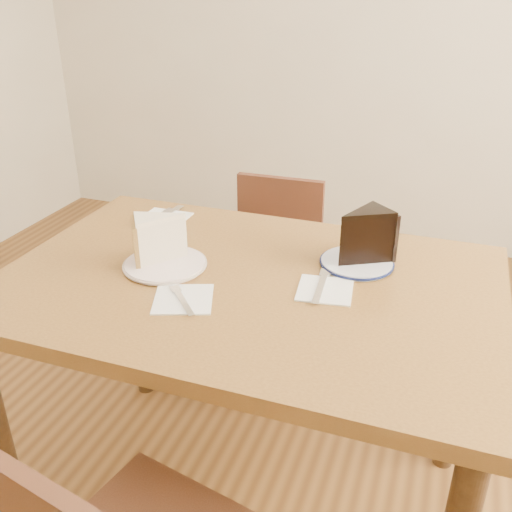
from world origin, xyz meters
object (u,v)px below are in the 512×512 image
object	(u,v)px
table	(247,313)
chocolate_cake	(361,239)
chair_far	(270,276)
carrot_cake	(162,239)
plate_cream	(165,264)
plate_navy	(357,263)

from	to	relation	value
table	chocolate_cake	world-z (taller)	chocolate_cake
table	chocolate_cake	distance (m)	0.34
chair_far	carrot_cake	distance (m)	0.71
chair_far	carrot_cake	bearing A→B (deg)	79.60
plate_cream	plate_navy	size ratio (longest dim) A/B	1.12
plate_navy	carrot_cake	size ratio (longest dim) A/B	1.44
table	carrot_cake	bearing A→B (deg)	177.06
table	plate_navy	distance (m)	0.31
plate_cream	plate_navy	xyz separation A→B (m)	(0.45, 0.17, 0.00)
chair_far	chocolate_cake	world-z (taller)	chocolate_cake
table	carrot_cake	xyz separation A→B (m)	(-0.23, 0.01, 0.16)
carrot_cake	chocolate_cake	size ratio (longest dim) A/B	0.93
plate_cream	plate_navy	distance (m)	0.49
table	carrot_cake	size ratio (longest dim) A/B	9.65
chocolate_cake	plate_navy	bearing A→B (deg)	73.59
plate_navy	chocolate_cake	bearing A→B (deg)	32.31
plate_cream	carrot_cake	distance (m)	0.06
chair_far	plate_navy	size ratio (longest dim) A/B	4.25
carrot_cake	chocolate_cake	xyz separation A→B (m)	(0.47, 0.16, 0.01)
chair_far	table	bearing A→B (deg)	101.62
chair_far	plate_navy	world-z (taller)	chair_far
chair_far	chocolate_cake	bearing A→B (deg)	129.94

